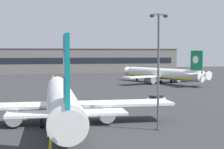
% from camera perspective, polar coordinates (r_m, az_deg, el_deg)
% --- Properties ---
extents(ground_plane, '(400.00, 400.00, 0.00)m').
position_cam_1_polar(ground_plane, '(38.63, -7.98, -11.36)').
color(ground_plane, '#2D2D30').
extents(taxiway_centreline, '(8.65, 179.82, 0.01)m').
position_cam_1_polar(taxiway_centreline, '(68.02, -9.82, -4.90)').
color(taxiway_centreline, yellow).
rests_on(taxiway_centreline, ground).
extents(airliner_foreground, '(32.14, 41.48, 11.65)m').
position_cam_1_polar(airliner_foreground, '(48.79, -8.36, -4.21)').
color(airliner_foreground, white).
rests_on(airliner_foreground, ground).
extents(airliner_background, '(28.73, 36.10, 10.67)m').
position_cam_1_polar(airliner_background, '(115.15, 8.30, 0.08)').
color(airliner_background, white).
rests_on(airliner_background, ground).
extents(apron_lamp_post, '(2.24, 0.90, 14.92)m').
position_cam_1_polar(apron_lamp_post, '(44.84, 7.60, 0.78)').
color(apron_lamp_post, '#515156').
rests_on(apron_lamp_post, ground).
extents(service_car_nearest, '(4.51, 3.77, 1.79)m').
position_cam_1_polar(service_car_nearest, '(69.11, 7.21, -4.11)').
color(service_car_nearest, '#B7B7BC').
rests_on(service_car_nearest, ground).
extents(safety_cone_by_nose_gear, '(0.44, 0.44, 0.55)m').
position_cam_1_polar(safety_cone_by_nose_gear, '(65.02, -8.31, -5.05)').
color(safety_cone_by_nose_gear, orange).
rests_on(safety_cone_by_nose_gear, ground).
extents(terminal_building, '(151.40, 12.40, 12.23)m').
position_cam_1_polar(terminal_building, '(174.03, -13.89, 2.16)').
color(terminal_building, slate).
rests_on(terminal_building, ground).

